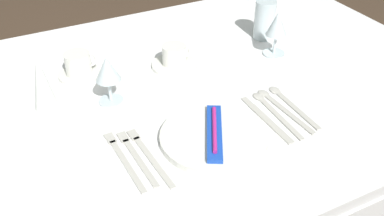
# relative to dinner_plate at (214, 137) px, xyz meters

# --- Properties ---
(dining_table) EXTENTS (1.80, 1.11, 0.74)m
(dining_table) POSITION_rel_dinner_plate_xyz_m (-0.03, 0.25, -0.09)
(dining_table) COLOR white
(dining_table) RESTS_ON ground
(dinner_plate) EXTENTS (0.27, 0.27, 0.02)m
(dinner_plate) POSITION_rel_dinner_plate_xyz_m (0.00, 0.00, 0.00)
(dinner_plate) COLOR white
(dinner_plate) RESTS_ON dining_table
(toothbrush_package) EXTENTS (0.13, 0.20, 0.02)m
(toothbrush_package) POSITION_rel_dinner_plate_xyz_m (-0.00, 0.00, 0.02)
(toothbrush_package) COLOR blue
(toothbrush_package) RESTS_ON dinner_plate
(fork_outer) EXTENTS (0.03, 0.23, 0.00)m
(fork_outer) POSITION_rel_dinner_plate_xyz_m (-0.16, 0.02, -0.01)
(fork_outer) COLOR beige
(fork_outer) RESTS_ON dining_table
(fork_inner) EXTENTS (0.03, 0.21, 0.00)m
(fork_inner) POSITION_rel_dinner_plate_xyz_m (-0.19, 0.03, -0.01)
(fork_inner) COLOR beige
(fork_inner) RESTS_ON dining_table
(fork_salad) EXTENTS (0.03, 0.23, 0.00)m
(fork_salad) POSITION_rel_dinner_plate_xyz_m (-0.22, 0.03, -0.01)
(fork_salad) COLOR beige
(fork_salad) RESTS_ON dining_table
(dinner_knife) EXTENTS (0.02, 0.22, 0.00)m
(dinner_knife) POSITION_rel_dinner_plate_xyz_m (0.16, 0.01, -0.01)
(dinner_knife) COLOR beige
(dinner_knife) RESTS_ON dining_table
(spoon_soup) EXTENTS (0.03, 0.23, 0.01)m
(spoon_soup) POSITION_rel_dinner_plate_xyz_m (0.20, 0.04, -0.01)
(spoon_soup) COLOR beige
(spoon_soup) RESTS_ON dining_table
(spoon_dessert) EXTENTS (0.03, 0.23, 0.01)m
(spoon_dessert) POSITION_rel_dinner_plate_xyz_m (0.23, 0.05, -0.01)
(spoon_dessert) COLOR beige
(spoon_dessert) RESTS_ON dining_table
(spoon_tea) EXTENTS (0.03, 0.22, 0.01)m
(spoon_tea) POSITION_rel_dinner_plate_xyz_m (0.26, 0.05, -0.01)
(spoon_tea) COLOR beige
(spoon_tea) RESTS_ON dining_table
(saucer_left) EXTENTS (0.14, 0.14, 0.01)m
(saucer_left) POSITION_rel_dinner_plate_xyz_m (0.06, 0.37, -0.00)
(saucer_left) COLOR white
(saucer_left) RESTS_ON dining_table
(coffee_cup_left) EXTENTS (0.09, 0.07, 0.06)m
(coffee_cup_left) POSITION_rel_dinner_plate_xyz_m (0.07, 0.37, 0.03)
(coffee_cup_left) COLOR white
(coffee_cup_left) RESTS_ON saucer_left
(saucer_right) EXTENTS (0.13, 0.13, 0.01)m
(saucer_right) POSITION_rel_dinner_plate_xyz_m (-0.21, 0.44, -0.00)
(saucer_right) COLOR white
(saucer_right) RESTS_ON dining_table
(coffee_cup_right) EXTENTS (0.10, 0.08, 0.07)m
(coffee_cup_right) POSITION_rel_dinner_plate_xyz_m (-0.21, 0.44, 0.03)
(coffee_cup_right) COLOR white
(coffee_cup_right) RESTS_ON saucer_right
(wine_glass_centre) EXTENTS (0.07, 0.07, 0.14)m
(wine_glass_centre) POSITION_rel_dinner_plate_xyz_m (0.38, 0.29, 0.09)
(wine_glass_centre) COLOR silver
(wine_glass_centre) RESTS_ON dining_table
(wine_glass_right) EXTENTS (0.07, 0.07, 0.14)m
(wine_glass_right) POSITION_rel_dinner_plate_xyz_m (-0.17, 0.27, 0.09)
(wine_glass_right) COLOR silver
(wine_glass_right) RESTS_ON dining_table
(drink_tumbler) EXTENTS (0.07, 0.07, 0.13)m
(drink_tumbler) POSITION_rel_dinner_plate_xyz_m (0.42, 0.41, 0.06)
(drink_tumbler) COLOR silver
(drink_tumbler) RESTS_ON dining_table
(napkin_folded) EXTENTS (0.06, 0.06, 0.16)m
(napkin_folded) POSITION_rel_dinner_plate_xyz_m (-0.33, 0.32, 0.07)
(napkin_folded) COLOR white
(napkin_folded) RESTS_ON dining_table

